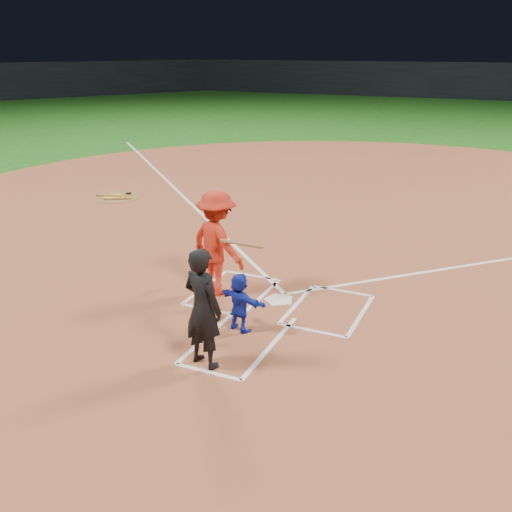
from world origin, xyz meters
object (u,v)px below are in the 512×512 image
at_px(home_plate, 279,300).
at_px(batter_at_plate, 217,243).
at_px(catcher, 240,302).
at_px(on_deck_circle, 116,196).
at_px(umpire, 203,308).

bearing_deg(home_plate, batter_at_plate, 6.50).
bearing_deg(catcher, batter_at_plate, -32.55).
xyz_separation_m(on_deck_circle, batter_at_plate, (6.55, -5.35, 1.02)).
height_order(home_plate, umpire, umpire).
bearing_deg(catcher, umpire, 106.26).
distance_m(home_plate, catcher, 1.49).
xyz_separation_m(home_plate, catcher, (-0.15, -1.39, 0.51)).
xyz_separation_m(on_deck_circle, catcher, (7.63, -6.60, 0.51)).
bearing_deg(catcher, on_deck_circle, -24.22).
bearing_deg(batter_at_plate, catcher, -49.20).
bearing_deg(batter_at_plate, umpire, -66.51).
height_order(umpire, batter_at_plate, batter_at_plate).
relative_size(on_deck_circle, umpire, 0.91).
height_order(home_plate, on_deck_circle, home_plate).
relative_size(on_deck_circle, batter_at_plate, 0.83).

